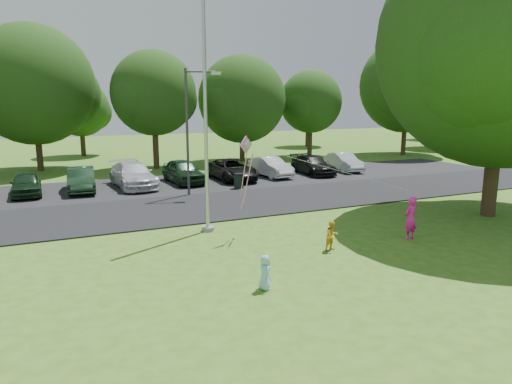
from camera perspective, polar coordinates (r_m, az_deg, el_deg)
name	(u,v)px	position (r m, az deg, el deg)	size (l,w,h in m)	color
ground	(359,257)	(15.42, 12.72, -7.92)	(120.00, 120.00, 0.00)	#39671B
park_road	(249,202)	(22.94, -0.92, -1.26)	(60.00, 6.00, 0.06)	black
parking_strip	(207,182)	(28.90, -6.08, 1.27)	(42.00, 7.00, 0.06)	black
flagpole	(206,124)	(17.42, -6.31, 8.46)	(0.50, 0.50, 10.00)	#B7BABF
street_lamp	(192,121)	(24.41, -8.01, 8.82)	(1.84, 0.70, 6.68)	#3F3F44
trash_can	(239,181)	(26.41, -2.18, 1.34)	(0.58, 0.58, 0.92)	black
big_tree	(505,49)	(22.33, 28.66, 15.40)	(11.06, 10.54, 12.70)	#332316
tree_row	(190,93)	(37.29, -8.26, 12.21)	(64.35, 11.94, 10.88)	#332316
horizon_trees	(187,109)	(47.24, -8.64, 10.25)	(77.46, 7.20, 7.02)	#332316
parked_cars	(205,171)	(28.73, -6.38, 2.62)	(22.30, 5.11, 1.45)	black
woman	(410,218)	(17.65, 18.74, -3.12)	(0.58, 0.38, 1.59)	#FF21A1
child_yellow	(332,236)	(15.75, 9.50, -5.40)	(0.51, 0.39, 1.04)	gold
child_blue	(265,272)	(12.42, 1.12, -10.01)	(0.47, 0.31, 0.97)	#8EC8DA
kite	(249,157)	(16.58, -0.83, 4.41)	(5.66, 3.04, 2.79)	pink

